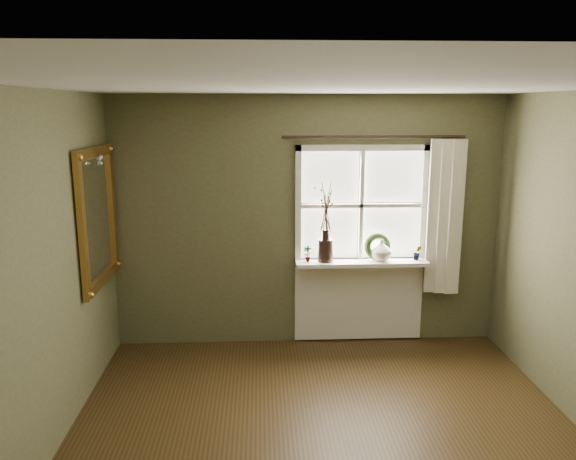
# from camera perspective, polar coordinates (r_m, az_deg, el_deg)

# --- Properties ---
(ceiling) EXTENTS (4.50, 4.50, 0.00)m
(ceiling) POSITION_cam_1_polar(r_m,az_deg,el_deg) (3.45, 5.40, 14.49)
(ceiling) COLOR silver
(ceiling) RESTS_ON ground
(wall_back) EXTENTS (4.00, 0.10, 2.60)m
(wall_back) POSITION_cam_1_polar(r_m,az_deg,el_deg) (5.85, 1.96, 0.84)
(wall_back) COLOR brown
(wall_back) RESTS_ON ground
(wall_left) EXTENTS (0.10, 4.50, 2.60)m
(wall_left) POSITION_cam_1_polar(r_m,az_deg,el_deg) (3.93, -26.30, -6.25)
(wall_left) COLOR brown
(wall_left) RESTS_ON ground
(window_frame) EXTENTS (1.36, 0.06, 1.24)m
(window_frame) POSITION_cam_1_polar(r_m,az_deg,el_deg) (5.82, 7.44, 2.49)
(window_frame) COLOR white
(window_frame) RESTS_ON wall_back
(window_sill) EXTENTS (1.36, 0.26, 0.04)m
(window_sill) POSITION_cam_1_polar(r_m,az_deg,el_deg) (5.85, 7.47, -3.31)
(window_sill) COLOR white
(window_sill) RESTS_ON wall_back
(window_apron) EXTENTS (1.36, 0.04, 0.88)m
(window_apron) POSITION_cam_1_polar(r_m,az_deg,el_deg) (6.08, 7.17, -7.02)
(window_apron) COLOR white
(window_apron) RESTS_ON ground
(dark_jug) EXTENTS (0.19, 0.19, 0.23)m
(dark_jug) POSITION_cam_1_polar(r_m,az_deg,el_deg) (5.76, 3.83, -2.06)
(dark_jug) COLOR black
(dark_jug) RESTS_ON window_sill
(cream_vase) EXTENTS (0.25, 0.25, 0.22)m
(cream_vase) POSITION_cam_1_polar(r_m,az_deg,el_deg) (5.85, 9.47, -2.01)
(cream_vase) COLOR beige
(cream_vase) RESTS_ON window_sill
(wreath) EXTENTS (0.30, 0.16, 0.29)m
(wreath) POSITION_cam_1_polar(r_m,az_deg,el_deg) (5.88, 9.07, -1.97)
(wreath) COLOR #29411C
(wreath) RESTS_ON window_sill
(potted_plant_left) EXTENTS (0.10, 0.09, 0.17)m
(potted_plant_left) POSITION_cam_1_polar(r_m,az_deg,el_deg) (5.75, 1.99, -2.42)
(potted_plant_left) COLOR #29411C
(potted_plant_left) RESTS_ON window_sill
(potted_plant_right) EXTENTS (0.09, 0.08, 0.16)m
(potted_plant_right) POSITION_cam_1_polar(r_m,az_deg,el_deg) (5.95, 13.00, -2.26)
(potted_plant_right) COLOR #29411C
(potted_plant_right) RESTS_ON window_sill
(curtain) EXTENTS (0.36, 0.12, 1.59)m
(curtain) POSITION_cam_1_polar(r_m,az_deg,el_deg) (5.96, 15.55, 1.23)
(curtain) COLOR silver
(curtain) RESTS_ON wall_back
(curtain_rod) EXTENTS (1.84, 0.03, 0.03)m
(curtain_rod) POSITION_cam_1_polar(r_m,az_deg,el_deg) (5.71, 8.74, 9.33)
(curtain_rod) COLOR black
(curtain_rod) RESTS_ON wall_back
(gilt_mirror) EXTENTS (0.10, 1.05, 1.26)m
(gilt_mirror) POSITION_cam_1_polar(r_m,az_deg,el_deg) (5.38, -18.75, 1.31)
(gilt_mirror) COLOR white
(gilt_mirror) RESTS_ON wall_left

